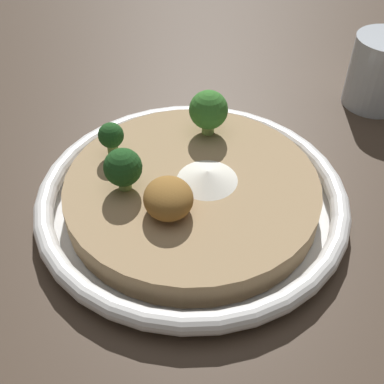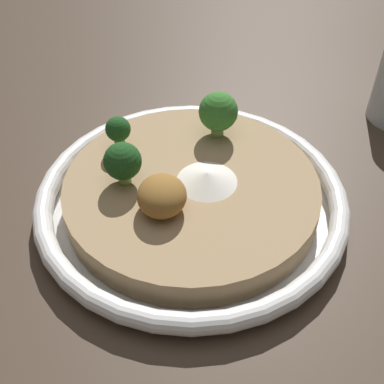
# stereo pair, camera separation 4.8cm
# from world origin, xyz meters

# --- Properties ---
(ground_plane) EXTENTS (6.00, 6.00, 0.00)m
(ground_plane) POSITION_xyz_m (0.00, 0.00, 0.00)
(ground_plane) COLOR #47382B
(risotto_bowl) EXTENTS (0.31, 0.31, 0.03)m
(risotto_bowl) POSITION_xyz_m (0.00, 0.00, 0.02)
(risotto_bowl) COLOR white
(risotto_bowl) RESTS_ON ground_plane
(cheese_sprinkle) EXTENTS (0.06, 0.06, 0.01)m
(cheese_sprinkle) POSITION_xyz_m (0.00, 0.01, 0.04)
(cheese_sprinkle) COLOR white
(cheese_sprinkle) RESTS_ON risotto_bowl
(crispy_onion_garnish) EXTENTS (0.05, 0.04, 0.03)m
(crispy_onion_garnish) POSITION_xyz_m (0.04, -0.03, 0.05)
(crispy_onion_garnish) COLOR olive
(crispy_onion_garnish) RESTS_ON risotto_bowl
(broccoli_front) EXTENTS (0.04, 0.04, 0.04)m
(broccoli_front) POSITION_xyz_m (-0.00, -0.06, 0.06)
(broccoli_front) COLOR #84A856
(broccoli_front) RESTS_ON risotto_bowl
(broccoli_back_left) EXTENTS (0.04, 0.04, 0.05)m
(broccoli_back_left) POSITION_xyz_m (-0.08, 0.03, 0.06)
(broccoli_back_left) COLOR #84A856
(broccoli_back_left) RESTS_ON risotto_bowl
(broccoli_front_left) EXTENTS (0.03, 0.03, 0.04)m
(broccoli_front_left) POSITION_xyz_m (-0.05, -0.07, 0.06)
(broccoli_front_left) COLOR #759E4C
(broccoli_front_left) RESTS_ON risotto_bowl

